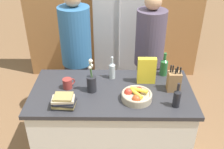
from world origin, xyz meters
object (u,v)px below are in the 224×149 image
at_px(cereal_box, 147,71).
at_px(person_at_sink, 77,52).
at_px(refrigerator, 123,31).
at_px(bottle_vinegar, 164,66).
at_px(book_stack, 64,102).
at_px(bottle_oil, 112,70).
at_px(knife_block, 174,81).
at_px(coffee_mug, 68,83).
at_px(fruit_bowl, 136,96).
at_px(person_in_blue, 149,54).
at_px(bottle_wine, 177,97).
at_px(flower_vase, 92,82).

xyz_separation_m(cereal_box, person_at_sink, (-0.77, 0.57, -0.08)).
relative_size(refrigerator, bottle_vinegar, 7.30).
bearing_deg(book_stack, bottle_oil, 49.86).
bearing_deg(knife_block, cereal_box, 151.93).
height_order(coffee_mug, bottle_vinegar, bottle_vinegar).
xyz_separation_m(book_stack, bottle_vinegar, (0.96, 0.57, 0.04)).
bearing_deg(knife_block, fruit_bowl, -155.98).
height_order(fruit_bowl, person_in_blue, person_in_blue).
xyz_separation_m(fruit_bowl, knife_block, (0.37, 0.16, 0.05)).
xyz_separation_m(fruit_bowl, book_stack, (-0.64, -0.11, 0.01)).
bearing_deg(bottle_wine, person_in_blue, 97.46).
height_order(refrigerator, book_stack, refrigerator).
xyz_separation_m(flower_vase, bottle_vinegar, (0.74, 0.32, -0.01)).
height_order(refrigerator, cereal_box, refrigerator).
height_order(coffee_mug, person_in_blue, person_in_blue).
bearing_deg(bottle_oil, book_stack, -130.14).
relative_size(knife_block, flower_vase, 0.75).
bearing_deg(fruit_bowl, knife_block, 24.02).
bearing_deg(flower_vase, knife_block, 1.97).
bearing_deg(bottle_wine, book_stack, -178.73).
height_order(refrigerator, bottle_oil, refrigerator).
distance_m(cereal_box, person_at_sink, 0.96).
xyz_separation_m(bottle_vinegar, bottle_wine, (0.03, -0.55, -0.01)).
bearing_deg(knife_block, person_in_blue, 101.72).
bearing_deg(bottle_oil, cereal_box, -13.59).
xyz_separation_m(book_stack, bottle_oil, (0.42, 0.49, 0.04)).
bearing_deg(fruit_bowl, bottle_vinegar, 55.00).
xyz_separation_m(fruit_bowl, bottle_wine, (0.34, -0.09, 0.05)).
bearing_deg(knife_block, bottle_wine, -95.01).
bearing_deg(coffee_mug, knife_block, -1.34).
bearing_deg(bottle_vinegar, bottle_oil, -172.33).
xyz_separation_m(bottle_wine, person_at_sink, (-1.00, 0.95, -0.04)).
height_order(flower_vase, person_in_blue, person_in_blue).
bearing_deg(book_stack, flower_vase, 48.06).
height_order(refrigerator, knife_block, refrigerator).
relative_size(refrigerator, person_at_sink, 1.09).
bearing_deg(bottle_vinegar, refrigerator, 108.52).
xyz_separation_m(fruit_bowl, person_in_blue, (0.21, 0.89, -0.01)).
distance_m(flower_vase, bottle_vinegar, 0.80).
relative_size(bottle_wine, person_in_blue, 0.14).
bearing_deg(bottle_vinegar, fruit_bowl, -125.00).
bearing_deg(person_at_sink, flower_vase, -67.26).
bearing_deg(bottle_wine, refrigerator, 103.78).
height_order(book_stack, bottle_oil, bottle_oil).
height_order(fruit_bowl, bottle_wine, bottle_wine).
relative_size(fruit_bowl, person_at_sink, 0.16).
xyz_separation_m(coffee_mug, bottle_vinegar, (0.97, 0.27, 0.05)).
height_order(knife_block, bottle_vinegar, knife_block).
height_order(fruit_bowl, book_stack, book_stack).
xyz_separation_m(knife_block, cereal_box, (-0.25, 0.13, 0.04)).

